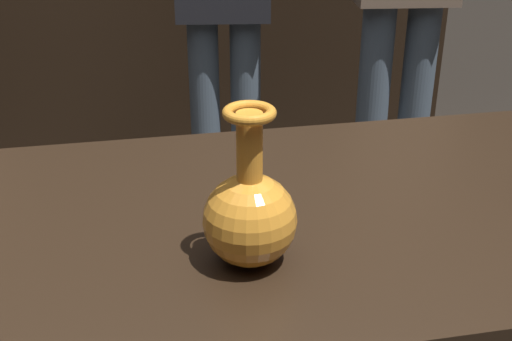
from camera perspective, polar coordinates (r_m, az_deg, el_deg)
back_display_shelf at (r=3.15m, az=-7.75°, el=11.07°), size 2.60×0.40×0.99m
vase_centerpiece at (r=0.84m, az=-0.55°, el=-3.80°), size 0.12×0.12×0.21m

